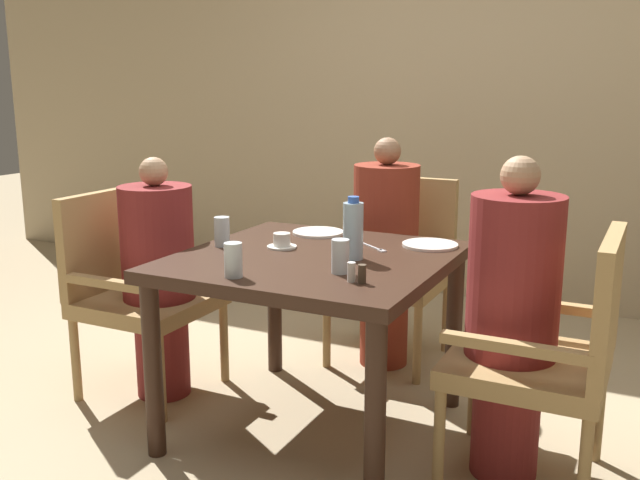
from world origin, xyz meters
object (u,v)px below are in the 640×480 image
object	(u,v)px
chair_left_side	(134,284)
glass_tall_mid	(340,256)
plate_main_left	(318,232)
diner_in_far_chair	(385,251)
teacup_with_saucer	(282,242)
chair_right_side	(552,349)
plate_main_right	(430,245)
chair_far_side	(395,261)
diner_in_right_chair	(512,317)
glass_tall_far	(233,260)
water_bottle	(353,230)
glass_tall_near	(222,232)
diner_in_left_chair	(159,276)

from	to	relation	value
chair_left_side	glass_tall_mid	xyz separation A→B (m)	(1.12, -0.20, 0.29)
plate_main_left	glass_tall_mid	world-z (taller)	glass_tall_mid
diner_in_far_chair	teacup_with_saucer	size ratio (longest dim) A/B	9.35
chair_right_side	glass_tall_mid	distance (m)	0.80
chair_left_side	plate_main_left	xyz separation A→B (m)	(0.75, 0.37, 0.24)
plate_main_right	diner_in_far_chair	bearing A→B (deg)	129.69
chair_far_side	teacup_with_saucer	xyz separation A→B (m)	(-0.18, -0.87, 0.26)
diner_in_right_chair	glass_tall_far	xyz separation A→B (m)	(-0.88, -0.41, 0.20)
chair_right_side	glass_tall_far	distance (m)	1.14
water_bottle	plate_main_left	bearing A→B (deg)	132.26
diner_in_far_chair	plate_main_left	xyz separation A→B (m)	(-0.16, -0.42, 0.15)
chair_left_side	glass_tall_far	distance (m)	0.96
teacup_with_saucer	glass_tall_mid	world-z (taller)	glass_tall_mid
chair_left_side	diner_in_far_chair	size ratio (longest dim) A/B	0.80
diner_in_right_chair	glass_tall_mid	world-z (taller)	diner_in_right_chair
chair_right_side	plate_main_left	size ratio (longest dim) A/B	3.99
chair_right_side	glass_tall_near	bearing A→B (deg)	-178.84
chair_left_side	water_bottle	size ratio (longest dim) A/B	3.78
diner_in_right_chair	teacup_with_saucer	xyz separation A→B (m)	(-0.95, 0.05, 0.16)
chair_right_side	teacup_with_saucer	xyz separation A→B (m)	(-1.09, 0.05, 0.26)
diner_in_far_chair	glass_tall_near	xyz separation A→B (m)	(-0.41, -0.81, 0.21)
teacup_with_saucer	glass_tall_mid	bearing A→B (deg)	-33.92
glass_tall_far	diner_in_left_chair	bearing A→B (deg)	148.23
chair_far_side	chair_left_side	bearing A→B (deg)	-134.67
diner_in_left_chair	glass_tall_far	distance (m)	0.82
plate_main_left	plate_main_right	distance (m)	0.53
water_bottle	glass_tall_far	world-z (taller)	water_bottle
diner_in_left_chair	glass_tall_near	bearing A→B (deg)	-4.25
chair_far_side	glass_tall_far	bearing A→B (deg)	-94.52
chair_right_side	plate_main_right	world-z (taller)	chair_right_side
plate_main_left	water_bottle	distance (m)	0.50
diner_in_far_chair	teacup_with_saucer	distance (m)	0.77
chair_far_side	plate_main_left	world-z (taller)	chair_far_side
glass_tall_near	diner_in_left_chair	bearing A→B (deg)	175.75
diner_in_left_chair	diner_in_right_chair	bearing A→B (deg)	-0.00
chair_right_side	glass_tall_far	size ratio (longest dim) A/B	7.50
plate_main_right	glass_tall_far	world-z (taller)	glass_tall_far
chair_left_side	chair_far_side	world-z (taller)	same
diner_in_left_chair	diner_in_right_chair	size ratio (longest dim) A/B	0.94
chair_left_side	diner_in_left_chair	distance (m)	0.15
plate_main_left	plate_main_right	world-z (taller)	same
diner_in_left_chair	water_bottle	xyz separation A→B (m)	(0.93, 0.01, 0.29)
chair_right_side	glass_tall_mid	world-z (taller)	chair_right_side
diner_in_right_chair	teacup_with_saucer	distance (m)	0.96
water_bottle	glass_tall_mid	world-z (taller)	water_bottle
chair_far_side	plate_main_right	distance (m)	0.72
chair_right_side	teacup_with_saucer	bearing A→B (deg)	177.13
diner_in_right_chair	plate_main_right	size ratio (longest dim) A/B	5.05
glass_tall_mid	water_bottle	bearing A→B (deg)	101.45
chair_left_side	teacup_with_saucer	xyz separation A→B (m)	(0.74, 0.05, 0.26)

